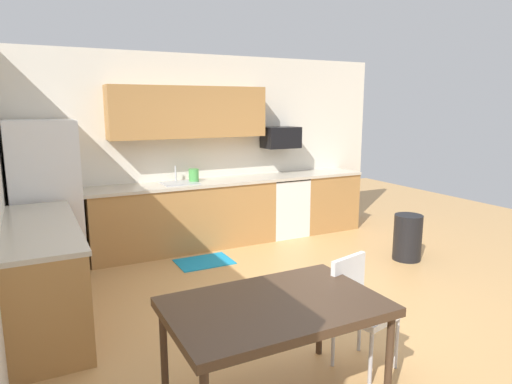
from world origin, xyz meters
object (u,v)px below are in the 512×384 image
object	(u,v)px
oven_range	(283,206)
trash_bin	(408,237)
chair_near_table	(359,303)
kettle	(194,176)
refrigerator	(46,198)
dining_table	(275,311)
microwave	(281,137)

from	to	relation	value
oven_range	trash_bin	xyz separation A→B (m)	(0.84, -1.76, -0.16)
oven_range	chair_near_table	size ratio (longest dim) A/B	1.07
trash_bin	kettle	bearing A→B (deg)	141.48
refrigerator	oven_range	world-z (taller)	refrigerator
trash_bin	dining_table	bearing A→B (deg)	-149.65
oven_range	microwave	xyz separation A→B (m)	(0.00, 0.10, 1.05)
dining_table	kettle	distance (m)	3.64
trash_bin	kettle	xyz separation A→B (m)	(-2.27, 1.81, 0.72)
dining_table	trash_bin	bearing A→B (deg)	30.35
refrigerator	oven_range	size ratio (longest dim) A/B	2.01
chair_near_table	kettle	world-z (taller)	kettle
dining_table	chair_near_table	world-z (taller)	chair_near_table
oven_range	dining_table	world-z (taller)	oven_range
oven_range	trash_bin	bearing A→B (deg)	-64.43
oven_range	refrigerator	bearing A→B (deg)	-178.62
microwave	chair_near_table	world-z (taller)	microwave
kettle	oven_range	bearing A→B (deg)	-2.00
oven_range	microwave	world-z (taller)	microwave
oven_range	chair_near_table	world-z (taller)	oven_range
oven_range	trash_bin	distance (m)	1.96
microwave	dining_table	size ratio (longest dim) A/B	0.39
dining_table	chair_near_table	distance (m)	0.85
chair_near_table	refrigerator	bearing A→B (deg)	121.37
dining_table	kettle	xyz separation A→B (m)	(0.71, 3.56, 0.34)
kettle	chair_near_table	bearing A→B (deg)	-88.13
oven_range	dining_table	size ratio (longest dim) A/B	0.65
oven_range	dining_table	bearing A→B (deg)	-121.39
microwave	trash_bin	world-z (taller)	microwave
kettle	microwave	bearing A→B (deg)	2.00
refrigerator	chair_near_table	world-z (taller)	refrigerator
dining_table	kettle	size ratio (longest dim) A/B	7.00
dining_table	kettle	bearing A→B (deg)	78.75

